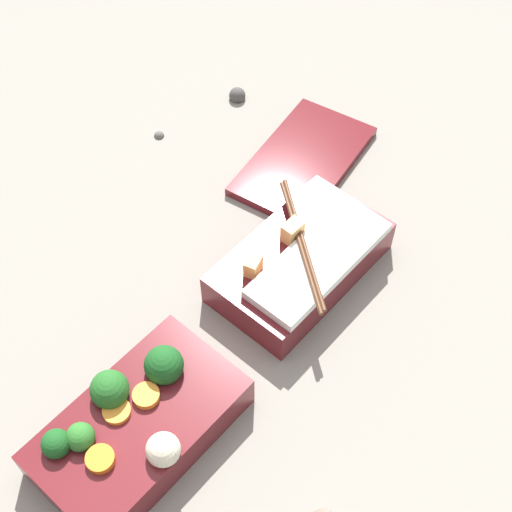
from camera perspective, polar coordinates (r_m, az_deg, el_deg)
name	(u,v)px	position (r m, az deg, el deg)	size (l,w,h in m)	color
ground_plane	(218,352)	(0.80, -3.04, -7.66)	(3.00, 3.00, 0.00)	gray
bento_tray_vegetable	(138,423)	(0.74, -9.44, -13.07)	(0.21, 0.12, 0.08)	maroon
bento_tray_rice	(302,262)	(0.84, 3.72, -0.46)	(0.21, 0.16, 0.07)	maroon
bento_lid	(304,161)	(0.98, 3.83, 7.63)	(0.21, 0.12, 0.01)	maroon
pebble_0	(159,134)	(1.02, -7.77, 9.63)	(0.01, 0.01, 0.01)	#595651
pebble_1	(237,95)	(1.07, -1.51, 12.72)	(0.02, 0.02, 0.02)	#474442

